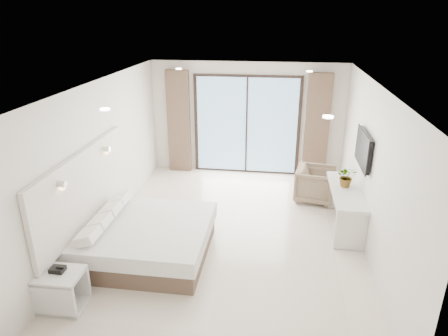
{
  "coord_description": "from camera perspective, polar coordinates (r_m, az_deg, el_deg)",
  "views": [
    {
      "loc": [
        0.76,
        -6.23,
        3.77
      ],
      "look_at": [
        -0.18,
        0.4,
        1.13
      ],
      "focal_mm": 32.0,
      "sensor_mm": 36.0,
      "label": 1
    }
  ],
  "objects": [
    {
      "name": "ground",
      "position": [
        7.33,
        0.94,
        -9.47
      ],
      "size": [
        6.2,
        6.2,
        0.0
      ],
      "primitive_type": "plane",
      "color": "beige",
      "rests_on": "ground"
    },
    {
      "name": "nightstand",
      "position": [
        6.02,
        -22.2,
        -15.87
      ],
      "size": [
        0.6,
        0.5,
        0.54
      ],
      "rotation": [
        0.0,
        0.0,
        0.02
      ],
      "color": "silver",
      "rests_on": "ground"
    },
    {
      "name": "plant",
      "position": [
        7.61,
        17.1,
        -1.47
      ],
      "size": [
        0.39,
        0.43,
        0.3
      ],
      "primitive_type": "imported",
      "rotation": [
        0.0,
        0.0,
        0.12
      ],
      "color": "#33662D",
      "rests_on": "console_desk"
    },
    {
      "name": "phone",
      "position": [
        5.89,
        -22.69,
        -13.21
      ],
      "size": [
        0.19,
        0.15,
        0.06
      ],
      "primitive_type": "cube",
      "rotation": [
        0.0,
        0.0,
        -0.01
      ],
      "color": "black",
      "rests_on": "nightstand"
    },
    {
      "name": "console_desk",
      "position": [
        7.62,
        16.96,
        -4.32
      ],
      "size": [
        0.54,
        1.72,
        0.77
      ],
      "color": "silver",
      "rests_on": "ground"
    },
    {
      "name": "bed",
      "position": [
        6.76,
        -11.12,
        -9.89
      ],
      "size": [
        2.02,
        1.92,
        0.7
      ],
      "color": "brown",
      "rests_on": "ground"
    },
    {
      "name": "armchair",
      "position": [
        8.63,
        12.93,
        -2.06
      ],
      "size": [
        0.85,
        0.89,
        0.8
      ],
      "primitive_type": "imported",
      "rotation": [
        0.0,
        0.0,
        1.4
      ],
      "color": "#867757",
      "rests_on": "ground"
    },
    {
      "name": "room_shell",
      "position": [
        7.31,
        0.12,
        4.08
      ],
      "size": [
        4.62,
        6.22,
        2.72
      ],
      "color": "silver",
      "rests_on": "ground"
    }
  ]
}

